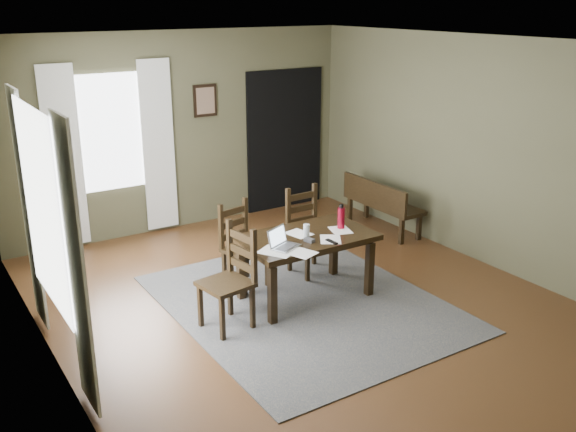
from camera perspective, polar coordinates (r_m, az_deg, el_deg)
ground at (r=6.90m, az=1.35°, el=-7.81°), size 5.00×6.00×0.01m
room_shell at (r=6.30m, az=1.48°, el=7.05°), size 5.02×6.02×2.71m
rug at (r=6.90m, az=1.35°, el=-7.73°), size 2.60×3.20×0.01m
dining_table at (r=6.79m, az=1.60°, el=-2.42°), size 1.42×0.86×0.71m
chair_end at (r=6.26m, az=-5.16°, el=-5.62°), size 0.51×0.51×1.03m
chair_back_left at (r=7.15m, az=-4.10°, el=-2.69°), size 0.50×0.50×0.96m
chair_back_right at (r=7.49m, az=1.82°, el=-1.43°), size 0.45×0.46×1.01m
bench at (r=8.93m, az=8.20°, el=1.32°), size 0.41×1.29×0.73m
laptop at (r=6.42m, az=-0.55°, el=-2.35°), size 0.36×0.33×0.20m
computer_mouse at (r=6.58m, az=1.90°, el=-2.16°), size 0.09×0.12×0.04m
tv_remote at (r=6.57m, az=3.89°, el=-2.29°), size 0.05×0.16×0.02m
drinking_glass at (r=6.67m, az=1.64°, el=-1.34°), size 0.07×0.07×0.14m
water_bottle at (r=6.94m, az=4.75°, el=-0.13°), size 0.10×0.10×0.27m
paper_a at (r=6.33m, az=-1.01°, el=-3.16°), size 0.39×0.42×0.00m
paper_b at (r=6.66m, az=3.80°, el=-2.08°), size 0.33×0.34×0.00m
paper_c at (r=6.80m, az=0.98°, el=-1.57°), size 0.26×0.30×0.00m
paper_d at (r=6.92m, az=4.68°, el=-1.26°), size 0.27×0.32×0.00m
paper_e at (r=6.30m, az=1.09°, el=-3.27°), size 0.32×0.36×0.00m
window_left at (r=5.64m, az=-21.05°, el=0.65°), size 0.01×1.30×1.70m
window_back at (r=8.60m, az=-15.50°, el=7.16°), size 1.00×0.01×1.50m
curtain_left_near at (r=4.98m, az=-18.33°, el=-4.49°), size 0.03×0.48×2.30m
curtain_left_far at (r=6.49m, az=-22.10°, el=0.49°), size 0.03×0.48×2.30m
curtain_back_left at (r=8.47m, az=-19.28°, el=4.88°), size 0.44×0.03×2.30m
curtain_back_right at (r=8.82m, az=-11.45°, el=6.08°), size 0.44×0.03×2.30m
framed_picture at (r=9.03m, az=-7.38°, el=10.14°), size 0.34×0.03×0.44m
doorway_back at (r=9.77m, az=-0.28°, el=6.78°), size 1.30×0.03×2.10m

